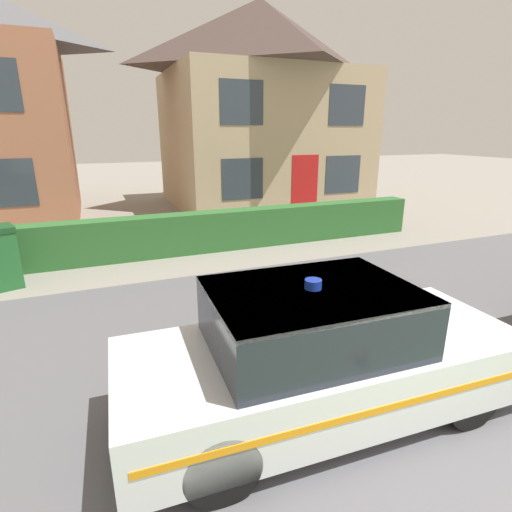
# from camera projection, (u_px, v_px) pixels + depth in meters

# --- Properties ---
(road_strip) EXTENTS (28.00, 6.23, 0.01)m
(road_strip) POSITION_uv_depth(u_px,v_px,m) (304.00, 337.00, 5.80)
(road_strip) COLOR #5B5B60
(road_strip) RESTS_ON ground
(garden_hedge) EXTENTS (12.77, 0.54, 0.97)m
(garden_hedge) POSITION_uv_depth(u_px,v_px,m) (187.00, 233.00, 9.69)
(garden_hedge) COLOR #2D662D
(garden_hedge) RESTS_ON ground
(police_car) EXTENTS (4.20, 1.77, 1.51)m
(police_car) POSITION_uv_depth(u_px,v_px,m) (320.00, 355.00, 4.07)
(police_car) COLOR black
(police_car) RESTS_ON road_strip
(house_right) EXTENTS (7.20, 6.41, 7.44)m
(house_right) POSITION_uv_depth(u_px,v_px,m) (260.00, 106.00, 15.38)
(house_right) COLOR tan
(house_right) RESTS_ON ground
(wheelie_bin) EXTENTS (0.71, 0.74, 1.19)m
(wheelie_bin) POSITION_uv_depth(u_px,v_px,m) (2.00, 257.00, 7.50)
(wheelie_bin) COLOR #23662D
(wheelie_bin) RESTS_ON ground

